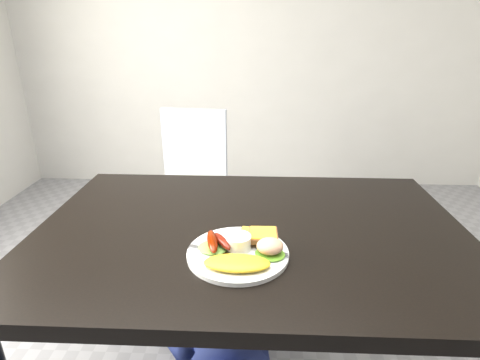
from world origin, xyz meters
name	(u,v)px	position (x,y,z in m)	size (l,w,h in m)	color
room_back_panel	(257,21)	(0.00, 2.25, 1.35)	(4.00, 0.04, 2.70)	silver
dining_table	(251,233)	(0.00, 0.00, 0.73)	(1.20, 0.80, 0.04)	black
dining_chair	(192,194)	(-0.33, 0.90, 0.45)	(0.36, 0.36, 0.04)	tan
person	(211,192)	(-0.17, 0.45, 0.66)	(0.47, 0.32, 1.32)	#2D3D8D
plate	(238,253)	(-0.03, -0.15, 0.76)	(0.25, 0.25, 0.01)	white
lettuce_left	(213,247)	(-0.09, -0.14, 0.77)	(0.08, 0.07, 0.01)	olive
lettuce_right	(270,254)	(0.05, -0.16, 0.77)	(0.07, 0.07, 0.01)	#36921A
omelette	(237,263)	(-0.03, -0.21, 0.77)	(0.15, 0.07, 0.02)	#ECA412
sausage_a	(212,241)	(-0.09, -0.14, 0.78)	(0.03, 0.10, 0.03)	#712001
sausage_b	(222,241)	(-0.07, -0.14, 0.78)	(0.02, 0.09, 0.02)	maroon
ramekin	(238,242)	(-0.03, -0.13, 0.78)	(0.06, 0.06, 0.04)	white
toast_a	(252,236)	(0.00, -0.08, 0.77)	(0.07, 0.07, 0.01)	#955C1F
toast_b	(263,235)	(0.03, -0.10, 0.78)	(0.07, 0.07, 0.01)	brown
potato_salad	(270,246)	(0.05, -0.16, 0.79)	(0.06, 0.06, 0.03)	beige
fork	(224,253)	(-0.06, -0.16, 0.76)	(0.18, 0.01, 0.00)	#ADAFB7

